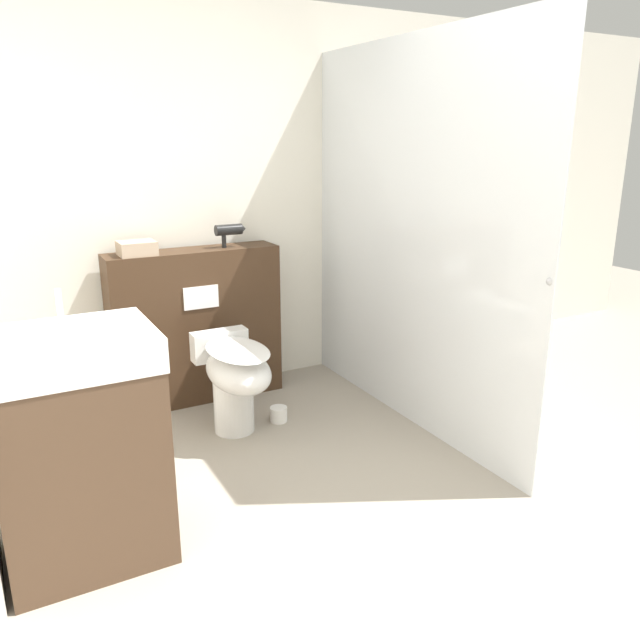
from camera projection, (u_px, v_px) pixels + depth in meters
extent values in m
plane|color=#9E9384|center=(417.00, 556.00, 2.56)|extent=(12.00, 12.00, 0.00)
cube|color=silver|center=(219.00, 202.00, 4.06)|extent=(8.00, 0.06, 2.50)
cube|color=#3D2819|center=(196.00, 326.00, 4.00)|extent=(1.08, 0.26, 0.99)
cube|color=white|center=(201.00, 297.00, 3.82)|extent=(0.22, 0.01, 0.14)
cube|color=silver|center=(411.00, 239.00, 3.55)|extent=(0.01, 2.08, 2.19)
sphere|color=#B2B2B7|center=(550.00, 281.00, 2.71)|extent=(0.04, 0.04, 0.04)
cylinder|color=white|center=(234.00, 400.00, 3.61)|extent=(0.23, 0.23, 0.38)
ellipsoid|color=white|center=(238.00, 371.00, 3.47)|extent=(0.33, 0.54, 0.23)
ellipsoid|color=white|center=(237.00, 350.00, 3.44)|extent=(0.32, 0.53, 0.02)
cube|color=white|center=(220.00, 345.00, 3.70)|extent=(0.33, 0.10, 0.18)
cube|color=#473323|center=(82.00, 464.00, 2.47)|extent=(0.61, 0.49, 0.82)
cube|color=white|center=(68.00, 350.00, 2.34)|extent=(0.63, 0.50, 0.13)
cylinder|color=silver|center=(59.00, 306.00, 2.41)|extent=(0.02, 0.02, 0.14)
cylinder|color=black|center=(229.00, 230.00, 3.91)|extent=(0.17, 0.07, 0.07)
cone|color=black|center=(243.00, 229.00, 3.96)|extent=(0.03, 0.06, 0.06)
cylinder|color=black|center=(224.00, 239.00, 3.91)|extent=(0.03, 0.03, 0.10)
cube|color=tan|center=(137.00, 248.00, 3.67)|extent=(0.21, 0.18, 0.08)
cylinder|color=white|center=(279.00, 414.00, 3.77)|extent=(0.10, 0.10, 0.09)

